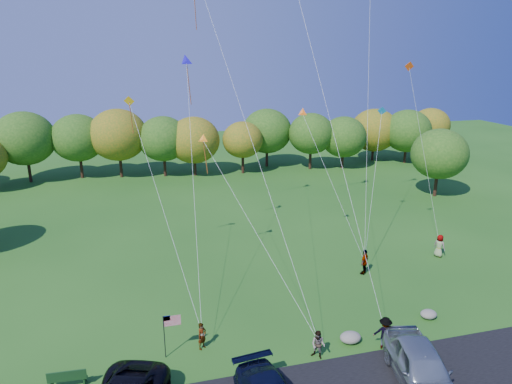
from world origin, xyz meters
TOP-DOWN VIEW (x-y plane):
  - ground at (0.00, 0.00)m, footprint 140.00×140.00m
  - treeline at (-0.33, 36.12)m, footprint 77.33×27.93m
  - minivan_silver at (4.88, -3.89)m, footprint 3.56×6.18m
  - flyer_a at (-4.73, 1.64)m, footprint 0.66×0.63m
  - flyer_b at (0.99, -0.68)m, footprint 0.96×0.95m
  - flyer_c at (4.76, -0.80)m, footprint 1.36×1.24m
  - flyer_d at (7.75, 7.26)m, footprint 1.14×1.08m
  - flyer_e at (14.73, 8.41)m, footprint 0.90×1.04m
  - park_bench at (-11.34, 0.25)m, footprint 1.79×0.49m
  - trash_barrel at (-8.14, -0.16)m, footprint 0.64×0.64m
  - flag_assembly at (-6.43, 1.37)m, footprint 0.91×0.59m
  - boulder_near at (3.23, 0.10)m, footprint 1.19×0.93m
  - boulder_far at (8.82, 1.09)m, footprint 1.00×0.83m

SIDE VIEW (x-z plane):
  - ground at x=0.00m, z-range 0.00..0.00m
  - boulder_far at x=8.82m, z-range 0.00..0.52m
  - boulder_near at x=3.23m, z-range 0.00..0.60m
  - trash_barrel at x=-8.14m, z-range 0.00..0.96m
  - park_bench at x=-11.34m, z-range 0.03..1.02m
  - flyer_a at x=-4.73m, z-range 0.00..1.53m
  - flyer_b at x=0.99m, z-range 0.00..1.57m
  - flyer_e at x=14.73m, z-range 0.00..1.80m
  - flyer_c at x=4.76m, z-range 0.00..1.83m
  - flyer_d at x=7.75m, z-range 0.00..1.89m
  - minivan_silver at x=4.88m, z-range 0.06..2.04m
  - flag_assembly at x=-6.43m, z-range 0.61..3.08m
  - treeline at x=-0.33m, z-range 0.57..9.09m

